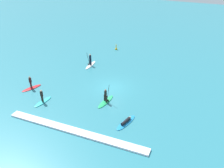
# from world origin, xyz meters

# --- Properties ---
(ground_plane) EXTENTS (120.00, 120.00, 0.00)m
(ground_plane) POSITION_xyz_m (0.00, 0.00, 0.00)
(ground_plane) COLOR teal
(ground_plane) RESTS_ON ground
(surfer_on_green_board) EXTENTS (1.12, 3.16, 2.32)m
(surfer_on_green_board) POSITION_xyz_m (0.63, -3.41, 0.35)
(surfer_on_green_board) COLOR #23B266
(surfer_on_green_board) RESTS_ON ground_plane
(surfer_on_white_board) EXTENTS (0.85, 3.16, 2.06)m
(surfer_on_white_board) POSITION_xyz_m (-5.61, 4.94, 0.47)
(surfer_on_white_board) COLOR white
(surfer_on_white_board) RESTS_ON ground_plane
(surfer_on_blue_board) EXTENTS (1.52, 3.14, 0.42)m
(surfer_on_blue_board) POSITION_xyz_m (4.13, -6.19, 0.13)
(surfer_on_blue_board) COLOR #1E8CD1
(surfer_on_blue_board) RESTS_ON ground_plane
(surfer_on_teal_board) EXTENTS (1.03, 2.70, 1.64)m
(surfer_on_teal_board) POSITION_xyz_m (-6.10, -6.26, 0.39)
(surfer_on_teal_board) COLOR #33C6CC
(surfer_on_teal_board) RESTS_ON ground_plane
(surfer_on_red_board) EXTENTS (1.65, 2.69, 1.71)m
(surfer_on_red_board) POSITION_xyz_m (-9.35, -4.19, 0.44)
(surfer_on_red_board) COLOR red
(surfer_on_red_board) RESTS_ON ground_plane
(marker_buoy) EXTENTS (0.39, 0.39, 1.01)m
(marker_buoy) POSITION_xyz_m (-4.44, 12.48, 0.17)
(marker_buoy) COLOR yellow
(marker_buoy) RESTS_ON ground_plane
(wave_crest) EXTENTS (15.01, 0.90, 0.18)m
(wave_crest) POSITION_xyz_m (0.00, -9.40, 0.09)
(wave_crest) COLOR white
(wave_crest) RESTS_ON ground_plane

